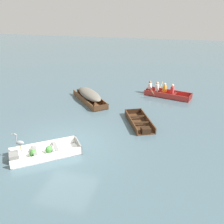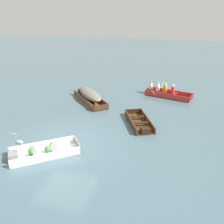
{
  "view_description": "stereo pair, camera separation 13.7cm",
  "coord_description": "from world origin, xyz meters",
  "px_view_note": "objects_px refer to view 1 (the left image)",
  "views": [
    {
      "loc": [
        4.59,
        -8.72,
        5.73
      ],
      "look_at": [
        1.27,
        3.41,
        0.35
      ],
      "focal_mm": 40.0,
      "sensor_mm": 36.0,
      "label": 1
    },
    {
      "loc": [
        4.72,
        -8.68,
        5.73
      ],
      "look_at": [
        1.27,
        3.41,
        0.35
      ],
      "focal_mm": 40.0,
      "sensor_mm": 36.0,
      "label": 2
    }
  ],
  "objects_px": {
    "skiff_dark_varnish_near_moored": "(140,123)",
    "heron_on_dinghy": "(19,142)",
    "skiff_wooden_brown_mid_moored": "(89,95)",
    "rowboat_red_with_crew": "(164,93)",
    "dinghy_white_foreground": "(42,153)"
  },
  "relations": [
    {
      "from": "skiff_wooden_brown_mid_moored",
      "to": "rowboat_red_with_crew",
      "type": "bearing_deg",
      "value": 26.57
    },
    {
      "from": "skiff_dark_varnish_near_moored",
      "to": "heron_on_dinghy",
      "type": "relative_size",
      "value": 3.28
    },
    {
      "from": "skiff_wooden_brown_mid_moored",
      "to": "rowboat_red_with_crew",
      "type": "relative_size",
      "value": 1.03
    },
    {
      "from": "skiff_dark_varnish_near_moored",
      "to": "rowboat_red_with_crew",
      "type": "bearing_deg",
      "value": 79.78
    },
    {
      "from": "dinghy_white_foreground",
      "to": "skiff_dark_varnish_near_moored",
      "type": "xyz_separation_m",
      "value": [
        3.4,
        3.97,
        -0.03
      ]
    },
    {
      "from": "dinghy_white_foreground",
      "to": "skiff_wooden_brown_mid_moored",
      "type": "relative_size",
      "value": 0.87
    },
    {
      "from": "skiff_wooden_brown_mid_moored",
      "to": "dinghy_white_foreground",
      "type": "bearing_deg",
      "value": -87.12
    },
    {
      "from": "skiff_dark_varnish_near_moored",
      "to": "dinghy_white_foreground",
      "type": "bearing_deg",
      "value": -130.61
    },
    {
      "from": "heron_on_dinghy",
      "to": "skiff_dark_varnish_near_moored",
      "type": "bearing_deg",
      "value": 48.03
    },
    {
      "from": "dinghy_white_foreground",
      "to": "skiff_wooden_brown_mid_moored",
      "type": "xyz_separation_m",
      "value": [
        -0.33,
        6.56,
        0.28
      ]
    },
    {
      "from": "dinghy_white_foreground",
      "to": "rowboat_red_with_crew",
      "type": "bearing_deg",
      "value": 64.21
    },
    {
      "from": "dinghy_white_foreground",
      "to": "rowboat_red_with_crew",
      "type": "relative_size",
      "value": 0.9
    },
    {
      "from": "skiff_dark_varnish_near_moored",
      "to": "skiff_wooden_brown_mid_moored",
      "type": "relative_size",
      "value": 0.83
    },
    {
      "from": "dinghy_white_foreground",
      "to": "skiff_wooden_brown_mid_moored",
      "type": "distance_m",
      "value": 6.58
    },
    {
      "from": "dinghy_white_foreground",
      "to": "skiff_wooden_brown_mid_moored",
      "type": "bearing_deg",
      "value": 92.88
    }
  ]
}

